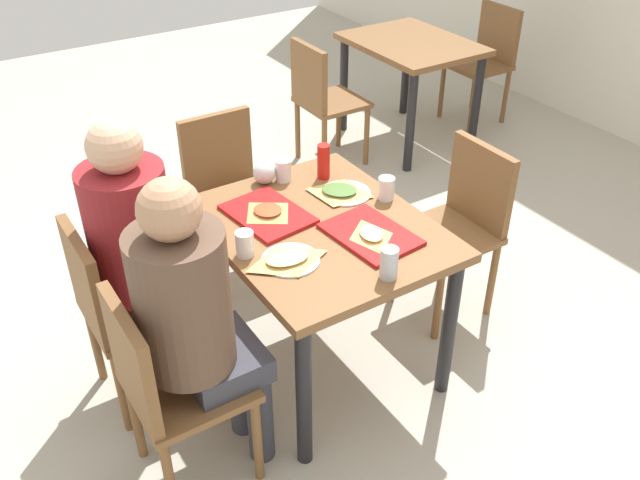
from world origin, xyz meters
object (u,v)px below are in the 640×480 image
paper_plate_near_edge (291,260)px  condiment_bottle (324,162)px  person_in_brown_jacket (195,313)px  soda_can (389,263)px  pizza_slice_b (371,234)px  pizza_slice_c (339,191)px  chair_near_right (164,382)px  person_in_red (142,242)px  background_chair_near (321,96)px  plastic_cup_c (283,170)px  tray_red_far (370,234)px  background_chair_far (486,55)px  pizza_slice_d (287,259)px  pizza_slice_a (268,211)px  foil_bundle (264,173)px  chair_far_side (462,218)px  background_table (411,59)px  tray_red_near (268,214)px  main_table (320,247)px  paper_plate_center (345,193)px  chair_near_left (117,305)px  plastic_cup_a (386,188)px  chair_left_end (227,185)px  plastic_cup_b (245,244)px

paper_plate_near_edge → condiment_bottle: size_ratio=1.38×
person_in_brown_jacket → soda_can: bearing=75.5°
pizza_slice_b → pizza_slice_c: (-0.36, 0.09, -0.01)m
chair_near_right → pizza_slice_c: 1.11m
person_in_red → background_chair_near: size_ratio=1.48×
person_in_red → plastic_cup_c: (-0.15, 0.71, 0.04)m
tray_red_far → background_chair_far: (-1.80, 2.39, -0.24)m
person_in_brown_jacket → soda_can: person_in_brown_jacket is taller
person_in_red → person_in_brown_jacket: bearing=0.0°
pizza_slice_d → soda_can: (0.27, 0.26, 0.04)m
paper_plate_near_edge → pizza_slice_a: bearing=165.9°
pizza_slice_a → background_chair_far: size_ratio=0.24×
paper_plate_near_edge → background_chair_near: 2.19m
person_in_brown_jacket → foil_bundle: person_in_brown_jacket is taller
chair_far_side → background_table: size_ratio=0.94×
tray_red_near → pizza_slice_c: pizza_slice_c is taller
main_table → background_chair_near: bearing=147.2°
tray_red_far → paper_plate_center: (-0.32, 0.10, -0.00)m
chair_near_left → soda_can: (0.67, 0.81, 0.30)m
paper_plate_near_edge → plastic_cup_a: bearing=106.9°
paper_plate_near_edge → chair_left_end: bearing=167.7°
plastic_cup_c → chair_near_left: bearing=-80.1°
foil_bundle → background_chair_near: size_ratio=0.12×
chair_far_side → background_chair_near: 1.64m
main_table → person_in_red: 0.71m
paper_plate_center → plastic_cup_c: bearing=-146.7°
chair_near_left → foil_bundle: bearing=102.7°
main_table → chair_left_end: (-0.88, 0.00, -0.13)m
person_in_brown_jacket → pizza_slice_b: (-0.05, 0.76, 0.01)m
pizza_slice_a → paper_plate_near_edge: bearing=-14.1°
person_in_brown_jacket → paper_plate_near_edge: bearing=103.1°
chair_near_right → chair_left_end: bearing=145.0°
plastic_cup_b → tray_red_far: bearing=72.4°
pizza_slice_c → plastic_cup_b: (0.19, -0.55, 0.03)m
chair_near_right → background_chair_far: (-1.87, 3.31, 0.00)m
background_chair_far → background_chair_near: bearing=-90.0°
chair_near_left → chair_far_side: bearing=81.1°
condiment_bottle → background_chair_near: bearing=147.7°
chair_near_left → plastic_cup_a: chair_near_left is taller
soda_can → pizza_slice_d: bearing=-135.9°
tray_red_near → background_chair_near: background_chair_near is taller
pizza_slice_a → condiment_bottle: condiment_bottle is taller
condiment_bottle → background_chair_near: (-1.30, 0.82, -0.32)m
condiment_bottle → chair_near_left: bearing=-85.8°
chair_near_right → person_in_red: (-0.50, 0.14, 0.25)m
chair_near_left → paper_plate_near_edge: size_ratio=3.86×
foil_bundle → background_chair_near: background_chair_near is taller
main_table → background_table: same height
chair_far_side → background_chair_near: size_ratio=1.00×
paper_plate_center → person_in_red: bearing=-96.5°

